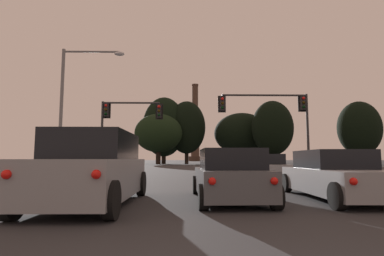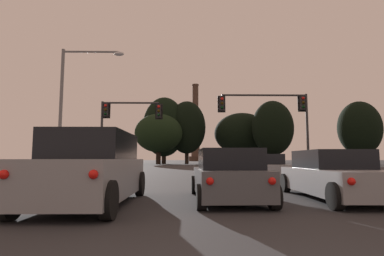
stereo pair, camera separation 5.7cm
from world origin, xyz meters
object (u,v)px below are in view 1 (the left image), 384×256
at_px(suv_left_lane_second, 94,169).
at_px(hatchback_center_lane_second, 229,177).
at_px(traffic_light_overhead_left, 123,119).
at_px(street_lamp, 73,96).
at_px(sedan_right_lane_front, 265,168).
at_px(traffic_light_overhead_right, 277,112).
at_px(smokestack, 195,130).
at_px(sedan_right_lane_second, 335,176).

bearing_deg(suv_left_lane_second, hatchback_center_lane_second, 10.74).
distance_m(traffic_light_overhead_left, street_lamp, 5.15).
relative_size(sedan_right_lane_front, traffic_light_overhead_left, 0.85).
bearing_deg(street_lamp, suv_left_lane_second, -66.04).
bearing_deg(street_lamp, traffic_light_overhead_right, 13.39).
bearing_deg(smokestack, sedan_right_lane_front, -90.11).
distance_m(street_lamp, smokestack, 141.46).
relative_size(hatchback_center_lane_second, suv_left_lane_second, 0.84).
bearing_deg(sedan_right_lane_second, street_lamp, 141.77).
bearing_deg(traffic_light_overhead_right, sedan_right_lane_front, -113.92).
height_order(street_lamp, smokestack, smokestack).
bearing_deg(smokestack, suv_left_lane_second, -92.62).
height_order(traffic_light_overhead_left, smokestack, smokestack).
bearing_deg(suv_left_lane_second, traffic_light_overhead_left, 99.42).
bearing_deg(sedan_right_lane_second, traffic_light_overhead_left, 124.87).
distance_m(suv_left_lane_second, street_lamp, 12.22).
bearing_deg(sedan_right_lane_front, smokestack, 88.46).
xyz_separation_m(sedan_right_lane_second, suv_left_lane_second, (-6.76, -1.03, 0.23)).
bearing_deg(smokestack, street_lamp, -94.72).
distance_m(suv_left_lane_second, traffic_light_overhead_left, 15.72).
bearing_deg(hatchback_center_lane_second, traffic_light_overhead_right, 66.33).
bearing_deg(traffic_light_overhead_right, sedan_right_lane_second, -99.98).
xyz_separation_m(sedan_right_lane_front, sedan_right_lane_second, (0.10, -7.46, 0.00)).
height_order(hatchback_center_lane_second, suv_left_lane_second, suv_left_lane_second).
distance_m(hatchback_center_lane_second, suv_left_lane_second, 3.65).
height_order(sedan_right_lane_front, sedan_right_lane_second, same).
xyz_separation_m(hatchback_center_lane_second, traffic_light_overhead_left, (-6.13, 14.46, 3.60)).
height_order(sedan_right_lane_second, suv_left_lane_second, suv_left_lane_second).
height_order(sedan_right_lane_second, traffic_light_overhead_left, traffic_light_overhead_left).
height_order(traffic_light_overhead_left, street_lamp, street_lamp).
bearing_deg(hatchback_center_lane_second, sedan_right_lane_second, 4.99).
bearing_deg(traffic_light_overhead_right, hatchback_center_lane_second, -112.53).
xyz_separation_m(traffic_light_overhead_right, traffic_light_overhead_left, (-11.55, 1.38, -0.33)).
distance_m(sedan_right_lane_second, street_lamp, 15.47).
xyz_separation_m(sedan_right_lane_front, traffic_light_overhead_left, (-9.22, 6.65, 3.59)).
distance_m(hatchback_center_lane_second, street_lamp, 13.54).
bearing_deg(street_lamp, hatchback_center_lane_second, -49.99).
bearing_deg(traffic_light_overhead_right, street_lamp, -166.61).
bearing_deg(smokestack, traffic_light_overhead_right, -89.13).
distance_m(sedan_right_lane_second, hatchback_center_lane_second, 3.20).
xyz_separation_m(sedan_right_lane_front, street_lamp, (-11.33, 2.02, 4.36)).
height_order(sedan_right_lane_second, smokestack, smokestack).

